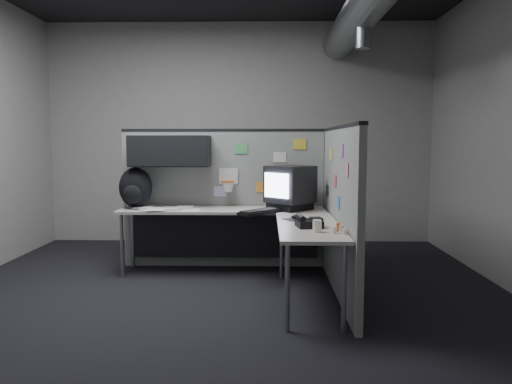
{
  "coord_description": "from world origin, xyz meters",
  "views": [
    {
      "loc": [
        0.4,
        -4.56,
        1.48
      ],
      "look_at": [
        0.29,
        0.35,
        0.98
      ],
      "focal_mm": 35.0,
      "sensor_mm": 36.0,
      "label": 1
    }
  ],
  "objects_px": {
    "monitor": "(290,187)",
    "keyboard": "(260,212)",
    "desk": "(243,223)",
    "phone": "(309,222)",
    "backpack": "(135,188)"
  },
  "relations": [
    {
      "from": "monitor",
      "to": "keyboard",
      "type": "xyz_separation_m",
      "value": [
        -0.33,
        -0.32,
        -0.23
      ]
    },
    {
      "from": "desk",
      "to": "backpack",
      "type": "distance_m",
      "value": 1.33
    },
    {
      "from": "monitor",
      "to": "backpack",
      "type": "height_order",
      "value": "monitor"
    },
    {
      "from": "desk",
      "to": "monitor",
      "type": "bearing_deg",
      "value": 24.04
    },
    {
      "from": "backpack",
      "to": "desk",
      "type": "bearing_deg",
      "value": 4.64
    },
    {
      "from": "keyboard",
      "to": "phone",
      "type": "relative_size",
      "value": 1.84
    },
    {
      "from": "phone",
      "to": "keyboard",
      "type": "bearing_deg",
      "value": 119.61
    },
    {
      "from": "desk",
      "to": "monitor",
      "type": "xyz_separation_m",
      "value": [
        0.51,
        0.23,
        0.37
      ]
    },
    {
      "from": "phone",
      "to": "desk",
      "type": "bearing_deg",
      "value": 125.68
    },
    {
      "from": "desk",
      "to": "phone",
      "type": "xyz_separation_m",
      "value": [
        0.62,
        -0.9,
        0.16
      ]
    },
    {
      "from": "phone",
      "to": "backpack",
      "type": "xyz_separation_m",
      "value": [
        -1.86,
        1.24,
        0.18
      ]
    },
    {
      "from": "keyboard",
      "to": "backpack",
      "type": "bearing_deg",
      "value": 161.03
    },
    {
      "from": "keyboard",
      "to": "phone",
      "type": "bearing_deg",
      "value": -63.44
    },
    {
      "from": "desk",
      "to": "backpack",
      "type": "xyz_separation_m",
      "value": [
        -1.24,
        0.34,
        0.34
      ]
    },
    {
      "from": "desk",
      "to": "monitor",
      "type": "relative_size",
      "value": 3.84
    }
  ]
}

